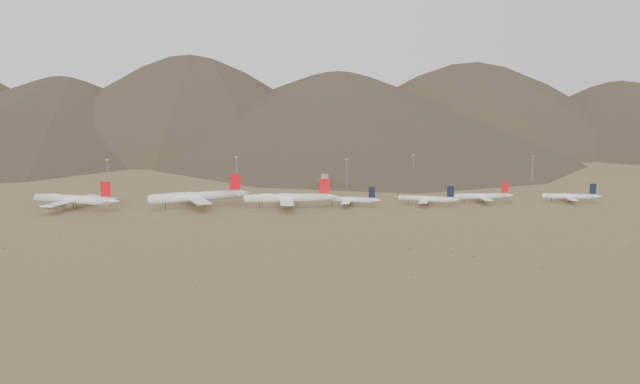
{
  "coord_description": "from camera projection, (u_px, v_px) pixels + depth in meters",
  "views": [
    {
      "loc": [
        -19.49,
        -399.39,
        74.63
      ],
      "look_at": [
        18.3,
        30.0,
        10.26
      ],
      "focal_mm": 35.0,
      "sensor_mm": 36.0,
      "label": 1
    }
  ],
  "objects": [
    {
      "name": "control_tower",
      "position": [
        324.0,
        182.0,
        526.24
      ],
      "size": [
        8.0,
        8.0,
        12.0
      ],
      "color": "tan",
      "rests_on": "ground"
    },
    {
      "name": "narrowbody_d",
      "position": [
        571.0,
        196.0,
        453.87
      ],
      "size": [
        42.05,
        30.78,
        14.02
      ],
      "rotation": [
        0.0,
        0.0,
        -0.19
      ],
      "color": "white",
      "rests_on": "ground"
    },
    {
      "name": "narrowbody_c",
      "position": [
        483.0,
        196.0,
        452.78
      ],
      "size": [
        45.4,
        32.49,
        14.97
      ],
      "rotation": [
        0.0,
        0.0,
        0.03
      ],
      "color": "white",
      "rests_on": "ground"
    },
    {
      "name": "mast_east",
      "position": [
        413.0,
        167.0,
        558.47
      ],
      "size": [
        2.0,
        0.6,
        25.7
      ],
      "color": "gray",
      "rests_on": "ground"
    },
    {
      "name": "ground",
      "position": [
        296.0,
        215.0,
        406.2
      ],
      "size": [
        3000.0,
        3000.0,
        0.0
      ],
      "primitive_type": "plane",
      "color": "olive",
      "rests_on": "ground"
    },
    {
      "name": "mast_centre",
      "position": [
        347.0,
        173.0,
        517.07
      ],
      "size": [
        2.0,
        0.6,
        25.7
      ],
      "color": "gray",
      "rests_on": "ground"
    },
    {
      "name": "mast_far_west",
      "position": [
        108.0,
        173.0,
        512.44
      ],
      "size": [
        2.0,
        0.6,
        25.7
      ],
      "color": "gray",
      "rests_on": "ground"
    },
    {
      "name": "mast_west",
      "position": [
        237.0,
        170.0,
        536.78
      ],
      "size": [
        2.0,
        0.6,
        25.7
      ],
      "color": "gray",
      "rests_on": "ground"
    },
    {
      "name": "desert_scrub",
      "position": [
        401.0,
        240.0,
        332.13
      ],
      "size": [
        395.84,
        180.35,
        0.93
      ],
      "color": "brown",
      "rests_on": "ground"
    },
    {
      "name": "narrowbody_a",
      "position": [
        351.0,
        200.0,
        439.07
      ],
      "size": [
        40.86,
        30.31,
        13.89
      ],
      "rotation": [
        0.0,
        0.0,
        -0.29
      ],
      "color": "white",
      "rests_on": "ground"
    },
    {
      "name": "widebody_east",
      "position": [
        288.0,
        198.0,
        432.28
      ],
      "size": [
        66.78,
        51.0,
        19.84
      ],
      "rotation": [
        0.0,
        0.0,
        0.0
      ],
      "color": "white",
      "rests_on": "ground"
    },
    {
      "name": "narrowbody_b",
      "position": [
        428.0,
        199.0,
        441.56
      ],
      "size": [
        41.45,
        31.09,
        14.41
      ],
      "rotation": [
        0.0,
        0.0,
        -0.37
      ],
      "color": "white",
      "rests_on": "ground"
    },
    {
      "name": "mountain_ridge",
      "position": [
        274.0,
        62.0,
        1270.75
      ],
      "size": [
        4400.0,
        1000.0,
        300.0
      ],
      "color": "#4E402F",
      "rests_on": "ground"
    },
    {
      "name": "mast_far_east",
      "position": [
        532.0,
        168.0,
        551.37
      ],
      "size": [
        2.0,
        0.6,
        25.7
      ],
      "color": "gray",
      "rests_on": "ground"
    },
    {
      "name": "widebody_west",
      "position": [
        73.0,
        199.0,
        425.22
      ],
      "size": [
        64.39,
        51.55,
        20.15
      ],
      "rotation": [
        0.0,
        0.0,
        -0.37
      ],
      "color": "white",
      "rests_on": "ground"
    },
    {
      "name": "widebody_centre",
      "position": [
        197.0,
        196.0,
        434.45
      ],
      "size": [
        70.29,
        56.06,
        21.79
      ],
      "rotation": [
        0.0,
        0.0,
        0.34
      ],
      "color": "white",
      "rests_on": "ground"
    }
  ]
}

